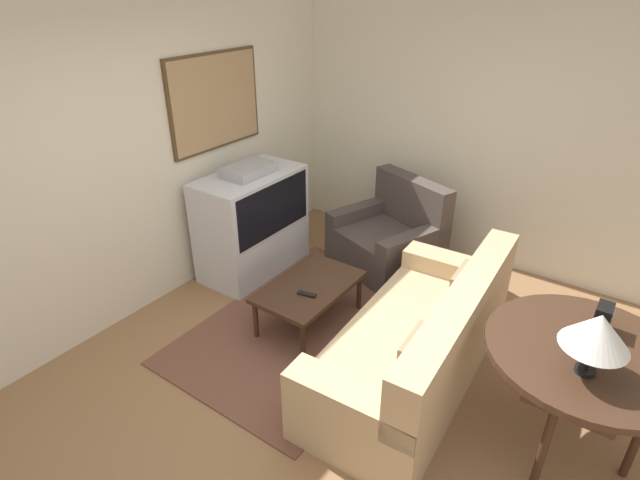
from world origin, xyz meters
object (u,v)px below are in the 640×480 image
at_px(console_table, 586,359).
at_px(tv, 252,222).
at_px(table_lamp, 598,331).
at_px(mantel_clock, 603,318).
at_px(armchair, 389,240).
at_px(coffee_table, 309,289).
at_px(couch, 419,345).

bearing_deg(console_table, tv, 80.24).
height_order(table_lamp, mantel_clock, table_lamp).
distance_m(armchair, coffee_table, 1.31).
bearing_deg(mantel_clock, tv, 84.75).
distance_m(armchair, mantel_clock, 2.43).
bearing_deg(tv, armchair, -51.38).
relative_size(table_lamp, mantel_clock, 2.21).
bearing_deg(tv, table_lamp, -103.38).
relative_size(coffee_table, mantel_clock, 5.42).
distance_m(console_table, mantel_clock, 0.29).
height_order(armchair, table_lamp, table_lamp).
xyz_separation_m(armchair, table_lamp, (-1.62, -2.05, 0.79)).
relative_size(coffee_table, console_table, 0.81).
height_order(couch, console_table, couch).
bearing_deg(armchair, couch, -34.20).
bearing_deg(tv, couch, -103.40).
height_order(console_table, table_lamp, table_lamp).
xyz_separation_m(tv, console_table, (-0.54, -3.14, 0.20)).
bearing_deg(console_table, armchair, 55.22).
bearing_deg(mantel_clock, armchair, 60.37).
bearing_deg(armchair, tv, -121.28).
xyz_separation_m(armchair, console_table, (-1.42, -2.04, 0.44)).
distance_m(armchair, console_table, 2.52).
distance_m(couch, mantel_clock, 1.23).
distance_m(couch, table_lamp, 1.34).
relative_size(tv, armchair, 0.94).
height_order(tv, coffee_table, tv).
bearing_deg(mantel_clock, couch, 101.04).
height_order(couch, armchair, armchair).
bearing_deg(tv, console_table, -99.76).
xyz_separation_m(couch, console_table, (-0.04, -1.05, 0.42)).
bearing_deg(table_lamp, couch, 76.67).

